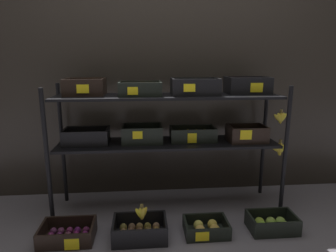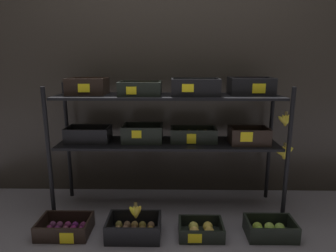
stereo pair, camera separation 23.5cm
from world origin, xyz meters
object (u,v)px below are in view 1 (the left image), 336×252
crate_ground_plum (68,234)px  crate_ground_apple_green (272,224)px  banana_bunch_loose (142,213)px  crate_ground_apple_gold (206,228)px  display_rack (171,118)px  crate_ground_kiwi (140,231)px

crate_ground_plum → crate_ground_apple_green: (1.47, -0.01, 0.01)m
crate_ground_plum → banana_bunch_loose: 0.54m
crate_ground_apple_gold → display_rack: bearing=117.2°
display_rack → crate_ground_apple_green: bearing=-30.5°
crate_ground_apple_gold → crate_ground_apple_green: crate_ground_apple_green is taller
display_rack → crate_ground_kiwi: bearing=-121.3°
crate_ground_kiwi → banana_bunch_loose: (0.02, 0.00, 0.14)m
display_rack → crate_ground_apple_green: size_ratio=5.61×
display_rack → crate_ground_plum: 1.14m
display_rack → crate_ground_plum: bearing=-151.7°
crate_ground_plum → crate_ground_apple_green: crate_ground_apple_green is taller
display_rack → crate_ground_apple_green: 1.10m
banana_bunch_loose → crate_ground_kiwi: bearing=-175.7°
banana_bunch_loose → display_rack: bearing=60.2°
crate_ground_plum → crate_ground_kiwi: 0.50m
crate_ground_apple_green → banana_bunch_loose: (-0.95, -0.01, 0.14)m
crate_ground_plum → crate_ground_apple_green: bearing=-0.2°
crate_ground_kiwi → crate_ground_apple_gold: (0.48, 0.01, -0.01)m
crate_ground_plum → banana_bunch_loose: size_ratio=3.04×
display_rack → crate_ground_apple_gold: display_rack is taller
crate_ground_plum → crate_ground_kiwi: size_ratio=0.97×
crate_ground_plum → crate_ground_apple_gold: size_ratio=1.17×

